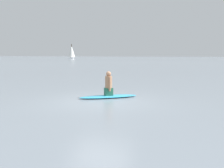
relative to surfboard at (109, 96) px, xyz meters
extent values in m
plane|color=gray|center=(-0.94, -0.04, -0.06)|extent=(400.00, 400.00, 0.00)
ellipsoid|color=#339EC6|center=(0.00, 0.00, 0.00)|extent=(2.22, 2.45, 0.11)
cube|color=#26664C|center=(0.00, 0.00, 0.22)|extent=(0.45, 0.45, 0.33)
cylinder|color=#9E7051|center=(0.00, 0.00, 0.64)|extent=(0.43, 0.43, 0.55)
sphere|color=#9E7051|center=(0.00, 0.00, 1.01)|extent=(0.22, 0.22, 0.22)
cylinder|color=#9E7051|center=(-0.14, -0.12, 0.57)|extent=(0.12, 0.12, 0.60)
cylinder|color=#9E7051|center=(0.14, 0.12, 0.57)|extent=(0.12, 0.12, 0.60)
cube|color=silver|center=(83.96, 53.77, 0.30)|extent=(4.12, 2.87, 0.72)
cylinder|color=#4C4238|center=(83.96, 53.77, 3.38)|extent=(0.32, 0.32, 5.44)
cone|color=white|center=(83.96, 53.77, 3.06)|extent=(3.76, 3.76, 4.78)
camera|label=1|loc=(-10.52, -4.63, 1.87)|focal=41.95mm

